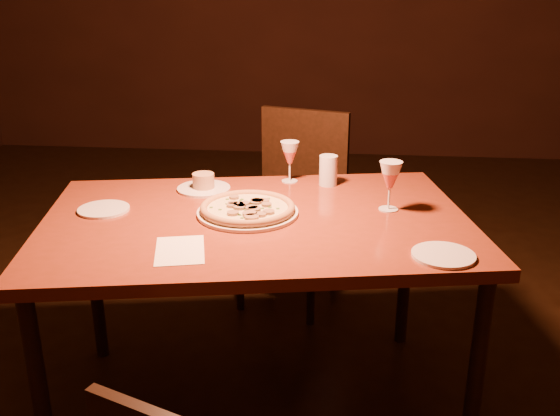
{
  "coord_description": "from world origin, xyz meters",
  "views": [
    {
      "loc": [
        0.38,
        -2.31,
        1.61
      ],
      "look_at": [
        0.18,
        -0.23,
        0.82
      ],
      "focal_mm": 40.0,
      "sensor_mm": 36.0,
      "label": 1
    }
  ],
  "objects": [
    {
      "name": "water_tumbler",
      "position": [
        0.34,
        0.11,
        0.86
      ],
      "size": [
        0.07,
        0.07,
        0.12
      ],
      "primitive_type": "cylinder",
      "color": "silver",
      "rests_on": "dining_table"
    },
    {
      "name": "floor",
      "position": [
        0.0,
        0.0,
        0.0
      ],
      "size": [
        7.0,
        7.0,
        0.0
      ],
      "primitive_type": "plane",
      "color": "black",
      "rests_on": "ground"
    },
    {
      "name": "menu_card",
      "position": [
        -0.1,
        -0.58,
        0.8
      ],
      "size": [
        0.2,
        0.25,
        0.0
      ],
      "primitive_type": "cube",
      "rotation": [
        0.0,
        0.0,
        0.23
      ],
      "color": "white",
      "rests_on": "dining_table"
    },
    {
      "name": "ramekin_saucer",
      "position": [
        -0.15,
        0.0,
        0.82
      ],
      "size": [
        0.21,
        0.21,
        0.07
      ],
      "color": "silver",
      "rests_on": "dining_table"
    },
    {
      "name": "dining_table",
      "position": [
        0.1,
        -0.28,
        0.73
      ],
      "size": [
        1.65,
        1.21,
        0.8
      ],
      "rotation": [
        0.0,
        0.0,
        0.18
      ],
      "color": "maroon",
      "rests_on": "floor"
    },
    {
      "name": "pizza_plate",
      "position": [
        0.06,
        -0.25,
        0.82
      ],
      "size": [
        0.36,
        0.36,
        0.04
      ],
      "color": "silver",
      "rests_on": "dining_table"
    },
    {
      "name": "chair_far",
      "position": [
        0.16,
        0.67,
        0.55
      ],
      "size": [
        0.58,
        0.58,
        0.97
      ],
      "rotation": [
        0.0,
        0.0,
        -0.29
      ],
      "color": "black",
      "rests_on": "floor"
    },
    {
      "name": "side_plate_near",
      "position": [
        0.71,
        -0.55,
        0.81
      ],
      "size": [
        0.19,
        0.19,
        0.01
      ],
      "primitive_type": "cylinder",
      "color": "silver",
      "rests_on": "dining_table"
    },
    {
      "name": "wine_glass_far",
      "position": [
        0.18,
        0.14,
        0.89
      ],
      "size": [
        0.08,
        0.08,
        0.17
      ],
      "primitive_type": null,
      "color": "#C45651",
      "rests_on": "dining_table"
    },
    {
      "name": "side_plate_left",
      "position": [
        -0.47,
        -0.27,
        0.81
      ],
      "size": [
        0.19,
        0.19,
        0.01
      ],
      "primitive_type": "cylinder",
      "color": "silver",
      "rests_on": "dining_table"
    },
    {
      "name": "wine_glass_right",
      "position": [
        0.57,
        -0.16,
        0.89
      ],
      "size": [
        0.08,
        0.08,
        0.18
      ],
      "primitive_type": null,
      "color": "#C45651",
      "rests_on": "dining_table"
    }
  ]
}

